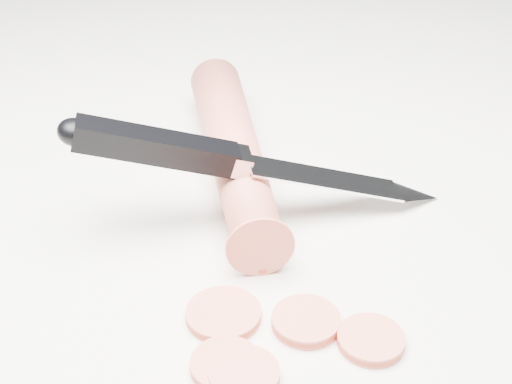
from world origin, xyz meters
TOP-DOWN VIEW (x-y plane):
  - ground at (0.00, 0.00)m, footprint 2.40×2.40m
  - carrot at (0.09, 0.05)m, footprint 0.14×0.22m
  - carrot_slice_0 at (-0.03, -0.11)m, footprint 0.04×0.04m
  - carrot_slice_1 at (-0.01, -0.06)m, footprint 0.04×0.04m
  - carrot_slice_2 at (0.04, -0.13)m, footprint 0.04×0.04m
  - carrot_slice_3 at (0.02, -0.10)m, footprint 0.04×0.04m
  - carrot_slice_4 at (-0.03, -0.09)m, footprint 0.04×0.04m
  - carrot_slice_5 at (0.04, -0.04)m, footprint 0.03×0.03m
  - kitchen_knife at (0.07, -0.00)m, footprint 0.23×0.15m

SIDE VIEW (x-z plane):
  - ground at x=0.00m, z-range 0.00..0.00m
  - carrot_slice_4 at x=-0.03m, z-range 0.00..0.01m
  - carrot_slice_1 at x=-0.01m, z-range 0.00..0.01m
  - carrot_slice_2 at x=0.04m, z-range 0.00..0.01m
  - carrot_slice_5 at x=0.04m, z-range 0.00..0.01m
  - carrot_slice_3 at x=0.02m, z-range 0.00..0.01m
  - carrot_slice_0 at x=-0.03m, z-range 0.00..0.01m
  - carrot at x=0.09m, z-range 0.00..0.04m
  - kitchen_knife at x=0.07m, z-range 0.00..0.08m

